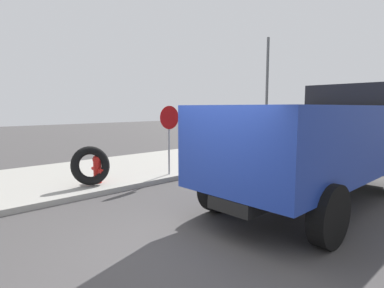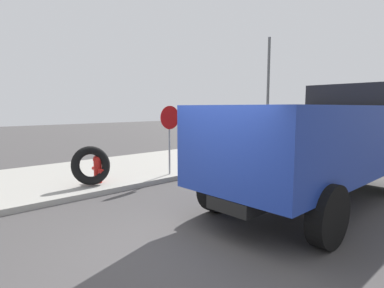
{
  "view_description": "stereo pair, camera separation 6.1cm",
  "coord_description": "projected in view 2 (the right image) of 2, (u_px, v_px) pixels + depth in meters",
  "views": [
    {
      "loc": [
        -3.14,
        -3.58,
        2.36
      ],
      "look_at": [
        2.49,
        2.44,
        1.39
      ],
      "focal_mm": 29.23,
      "sensor_mm": 36.0,
      "label": 1
    },
    {
      "loc": [
        -3.09,
        -3.62,
        2.36
      ],
      "look_at": [
        2.49,
        2.44,
        1.39
      ],
      "focal_mm": 29.23,
      "sensor_mm": 36.0,
      "label": 2
    }
  ],
  "objects": [
    {
      "name": "sidewalk_curb",
      "position": [
        45.0,
        181.0,
        9.74
      ],
      "size": [
        36.0,
        5.0,
        0.15
      ],
      "primitive_type": "cube",
      "color": "#99968E",
      "rests_on": "ground"
    },
    {
      "name": "fire_hydrant",
      "position": [
        98.0,
        168.0,
        9.14
      ],
      "size": [
        0.26,
        0.59,
        0.83
      ],
      "color": "red",
      "rests_on": "sidewalk_curb"
    },
    {
      "name": "ground_plane",
      "position": [
        181.0,
        255.0,
        5.0
      ],
      "size": [
        80.0,
        80.0,
        0.0
      ],
      "primitive_type": "plane",
      "color": "#423F3F"
    },
    {
      "name": "street_light_pole",
      "position": [
        268.0,
        98.0,
        14.02
      ],
      "size": [
        0.12,
        0.12,
        5.27
      ],
      "primitive_type": "cylinder",
      "color": "#595B5E",
      "rests_on": "sidewalk_curb"
    },
    {
      "name": "stop_sign",
      "position": [
        170.0,
        127.0,
        10.19
      ],
      "size": [
        0.76,
        0.08,
        2.26
      ],
      "color": "gray",
      "rests_on": "sidewalk_curb"
    },
    {
      "name": "dump_truck_blue",
      "position": [
        325.0,
        138.0,
        7.69
      ],
      "size": [
        7.01,
        2.83,
        3.0
      ],
      "color": "#1E3899",
      "rests_on": "ground"
    },
    {
      "name": "loose_tire",
      "position": [
        91.0,
        165.0,
        8.86
      ],
      "size": [
        1.16,
        0.64,
        1.14
      ],
      "primitive_type": "torus",
      "rotation": [
        1.3,
        0.0,
        -0.1
      ],
      "color": "black",
      "rests_on": "sidewalk_curb"
    }
  ]
}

